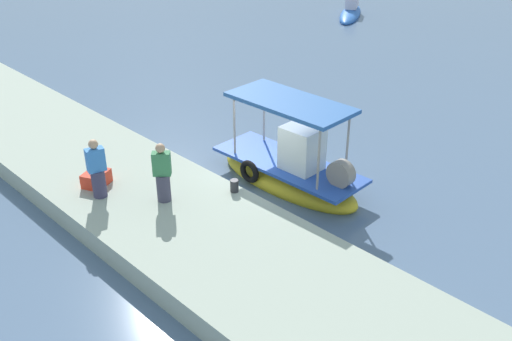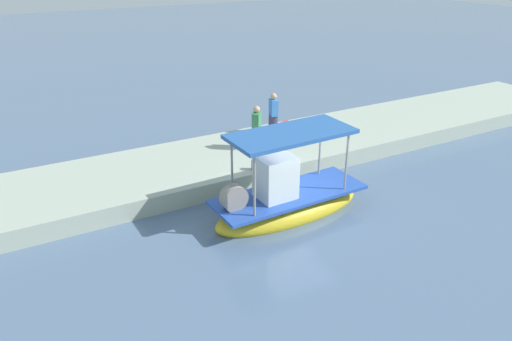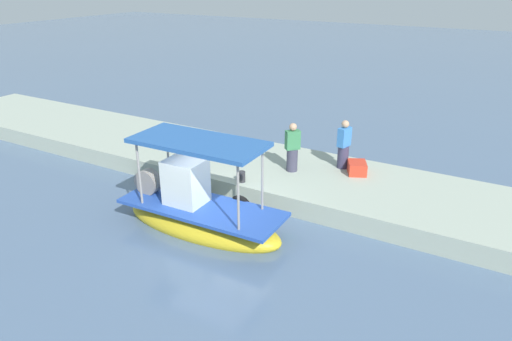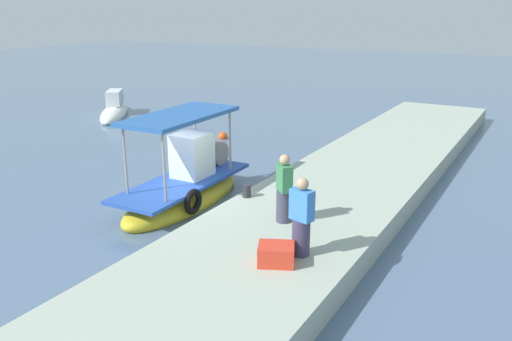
{
  "view_description": "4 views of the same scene",
  "coord_description": "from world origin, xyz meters",
  "px_view_note": "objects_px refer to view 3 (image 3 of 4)",
  "views": [
    {
      "loc": [
        10.9,
        -11.45,
        8.9
      ],
      "look_at": [
        0.77,
        -1.46,
        1.27
      ],
      "focal_mm": 40.56,
      "sensor_mm": 36.0,
      "label": 1
    },
    {
      "loc": [
        7.88,
        11.64,
        7.74
      ],
      "look_at": [
        0.47,
        -1.73,
        0.71
      ],
      "focal_mm": 34.12,
      "sensor_mm": 36.0,
      "label": 2
    },
    {
      "loc": [
        -7.12,
        10.16,
        7.06
      ],
      "look_at": [
        -0.26,
        -1.76,
        1.25
      ],
      "focal_mm": 33.15,
      "sensor_mm": 36.0,
      "label": 3
    },
    {
      "loc": [
        -11.2,
        -9.03,
        5.7
      ],
      "look_at": [
        0.89,
        -1.97,
        1.28
      ],
      "focal_mm": 36.33,
      "sensor_mm": 36.0,
      "label": 4
    }
  ],
  "objects_px": {
    "fisherman_by_crate": "(292,150)",
    "main_fishing_boat": "(199,212)",
    "fisherman_near_bollard": "(344,147)",
    "mooring_bollard": "(242,177)",
    "cargo_crate": "(357,168)"
  },
  "relations": [
    {
      "from": "fisherman_by_crate",
      "to": "mooring_bollard",
      "type": "bearing_deg",
      "value": 59.07
    },
    {
      "from": "fisherman_near_bollard",
      "to": "main_fishing_boat",
      "type": "bearing_deg",
      "value": 63.46
    },
    {
      "from": "fisherman_by_crate",
      "to": "main_fishing_boat",
      "type": "bearing_deg",
      "value": 74.26
    },
    {
      "from": "main_fishing_boat",
      "to": "fisherman_near_bollard",
      "type": "relative_size",
      "value": 3.01
    },
    {
      "from": "fisherman_near_bollard",
      "to": "cargo_crate",
      "type": "distance_m",
      "value": 0.89
    },
    {
      "from": "fisherman_by_crate",
      "to": "cargo_crate",
      "type": "distance_m",
      "value": 2.31
    },
    {
      "from": "fisherman_near_bollard",
      "to": "cargo_crate",
      "type": "height_order",
      "value": "fisherman_near_bollard"
    },
    {
      "from": "cargo_crate",
      "to": "main_fishing_boat",
      "type": "bearing_deg",
      "value": 56.73
    },
    {
      "from": "main_fishing_boat",
      "to": "mooring_bollard",
      "type": "xyz_separation_m",
      "value": [
        -0.09,
        -2.24,
        0.3
      ]
    },
    {
      "from": "fisherman_near_bollard",
      "to": "mooring_bollard",
      "type": "distance_m",
      "value": 3.79
    },
    {
      "from": "fisherman_near_bollard",
      "to": "fisherman_by_crate",
      "type": "distance_m",
      "value": 1.83
    },
    {
      "from": "main_fishing_boat",
      "to": "cargo_crate",
      "type": "relative_size",
      "value": 7.03
    },
    {
      "from": "main_fishing_boat",
      "to": "fisherman_by_crate",
      "type": "distance_m",
      "value": 4.18
    },
    {
      "from": "fisherman_near_bollard",
      "to": "cargo_crate",
      "type": "xyz_separation_m",
      "value": [
        -0.62,
        0.26,
        -0.58
      ]
    },
    {
      "from": "fisherman_near_bollard",
      "to": "mooring_bollard",
      "type": "relative_size",
      "value": 4.79
    }
  ]
}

